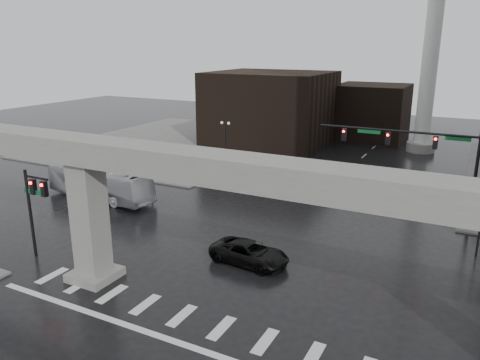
{
  "coord_description": "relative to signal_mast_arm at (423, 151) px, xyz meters",
  "views": [
    {
      "loc": [
        12.62,
        -18.72,
        13.71
      ],
      "look_at": [
        -1.89,
        9.31,
        4.5
      ],
      "focal_mm": 35.0,
      "sensor_mm": 36.0,
      "label": 1
    }
  ],
  "objects": [
    {
      "name": "elevated_guideway",
      "position": [
        -7.73,
        -18.8,
        1.05
      ],
      "size": [
        48.0,
        2.6,
        8.7
      ],
      "color": "gray",
      "rests_on": "ground"
    },
    {
      "name": "ground",
      "position": [
        -8.99,
        -18.8,
        -5.83
      ],
      "size": [
        160.0,
        160.0,
        0.0
      ],
      "primitive_type": "plane",
      "color": "black",
      "rests_on": "ground"
    },
    {
      "name": "signal_mast_arm",
      "position": [
        0.0,
        0.0,
        0.0
      ],
      "size": [
        12.12,
        0.43,
        8.0
      ],
      "color": "black",
      "rests_on": "ground"
    },
    {
      "name": "lamp_left_0",
      "position": [
        -22.49,
        -4.8,
        -2.36
      ],
      "size": [
        1.22,
        0.32,
        5.11
      ],
      "color": "black",
      "rests_on": "ground"
    },
    {
      "name": "sidewalk_nw",
      "position": [
        -34.99,
        17.2,
        -5.75
      ],
      "size": [
        28.0,
        36.0,
        0.15
      ],
      "primitive_type": "cube",
      "color": "slate",
      "rests_on": "ground"
    },
    {
      "name": "building_far_mid",
      "position": [
        -10.99,
        33.2,
        -1.83
      ],
      "size": [
        10.0,
        10.0,
        8.0
      ],
      "primitive_type": "cube",
      "color": "black",
      "rests_on": "ground"
    },
    {
      "name": "lamp_left_1",
      "position": [
        -22.49,
        9.2,
        -2.36
      ],
      "size": [
        1.22,
        0.32,
        5.11
      ],
      "color": "black",
      "rests_on": "ground"
    },
    {
      "name": "smokestack",
      "position": [
        -2.99,
        27.2,
        7.52
      ],
      "size": [
        3.6,
        3.6,
        30.0
      ],
      "color": "silver",
      "rests_on": "ground"
    },
    {
      "name": "city_bus",
      "position": [
        -26.59,
        -7.08,
        -4.26
      ],
      "size": [
        11.47,
        3.56,
        3.15
      ],
      "primitive_type": "imported",
      "rotation": [
        0.0,
        0.0,
        1.49
      ],
      "color": "#B2B3B8",
      "rests_on": "ground"
    },
    {
      "name": "building_far_left",
      "position": [
        -22.99,
        23.2,
        -0.83
      ],
      "size": [
        16.0,
        14.0,
        10.0
      ],
      "primitive_type": "cube",
      "color": "black",
      "rests_on": "ground"
    },
    {
      "name": "pickup_truck",
      "position": [
        -8.54,
        -12.69,
        -5.1
      ],
      "size": [
        5.41,
        2.83,
        1.45
      ],
      "primitive_type": "imported",
      "rotation": [
        0.0,
        0.0,
        1.49
      ],
      "color": "black",
      "rests_on": "ground"
    },
    {
      "name": "signal_left_pole",
      "position": [
        -21.24,
        -18.3,
        -1.76
      ],
      "size": [
        2.3,
        0.3,
        6.0
      ],
      "color": "black",
      "rests_on": "ground"
    },
    {
      "name": "lamp_left_2",
      "position": [
        -22.49,
        23.2,
        -2.36
      ],
      "size": [
        1.22,
        0.32,
        5.11
      ],
      "color": "black",
      "rests_on": "ground"
    }
  ]
}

